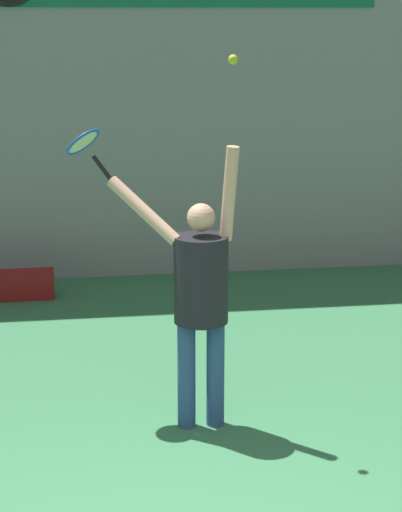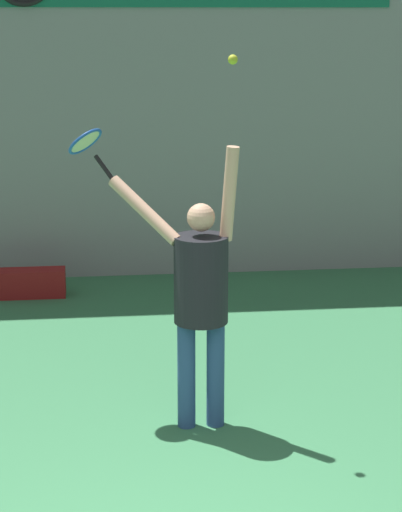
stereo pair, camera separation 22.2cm
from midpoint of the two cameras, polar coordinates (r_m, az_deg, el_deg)
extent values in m
cube|color=gray|center=(10.32, -6.46, 12.30)|extent=(18.00, 0.10, 5.00)
cylinder|color=#2D4C7F|center=(6.72, -1.85, -7.33)|extent=(0.13, 0.13, 0.80)
cylinder|color=#2D4C7F|center=(6.74, -0.05, -7.23)|extent=(0.13, 0.13, 0.80)
cylinder|color=black|center=(6.50, -0.98, -1.45)|extent=(0.38, 0.38, 0.62)
sphere|color=#D8A884|center=(6.39, -0.99, 2.39)|extent=(0.20, 0.20, 0.20)
cylinder|color=#D8A884|center=(6.37, 0.75, 3.86)|extent=(0.17, 0.16, 0.66)
cylinder|color=#D8A884|center=(6.51, -4.53, 2.80)|extent=(0.51, 0.44, 0.45)
cylinder|color=black|center=(6.66, -7.03, 5.36)|extent=(0.16, 0.13, 0.19)
torus|color=#1E51A5|center=(6.73, -8.23, 6.95)|extent=(0.35, 0.36, 0.21)
cylinder|color=beige|center=(6.73, -8.23, 6.95)|extent=(0.29, 0.30, 0.17)
sphere|color=#CCDB2D|center=(6.19, 0.94, 12.00)|extent=(0.07, 0.07, 0.07)
cube|color=maroon|center=(9.97, -11.79, -1.75)|extent=(0.74, 0.26, 0.29)
camera|label=1|loc=(0.11, -90.98, -0.26)|focal=65.00mm
camera|label=2|loc=(0.11, 89.02, 0.26)|focal=65.00mm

